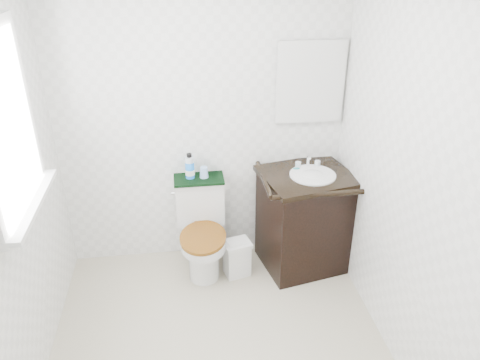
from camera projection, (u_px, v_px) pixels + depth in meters
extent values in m
plane|color=beige|center=(221.00, 357.00, 3.02)|extent=(2.40, 2.40, 0.00)
plane|color=white|center=(202.00, 118.00, 3.53)|extent=(2.40, 0.00, 2.40)
plane|color=white|center=(413.00, 181.00, 2.60)|extent=(0.00, 2.40, 2.40)
cube|color=white|center=(3.00, 125.00, 2.40)|extent=(0.02, 0.70, 0.90)
cube|color=silver|center=(310.00, 82.00, 3.49)|extent=(0.50, 0.02, 0.60)
cylinder|color=white|center=(204.00, 258.00, 3.65)|extent=(0.23, 0.23, 0.36)
cube|color=white|center=(202.00, 240.00, 3.87)|extent=(0.23, 0.28, 0.36)
cube|color=white|center=(200.00, 202.00, 3.73)|extent=(0.38, 0.18, 0.34)
cube|color=white|center=(199.00, 182.00, 3.64)|extent=(0.40, 0.20, 0.03)
cylinder|color=white|center=(203.00, 242.00, 3.53)|extent=(0.34, 0.34, 0.08)
cylinder|color=brown|center=(203.00, 237.00, 3.51)|extent=(0.40, 0.40, 0.03)
cube|color=black|center=(304.00, 222.00, 3.73)|extent=(0.72, 0.65, 0.78)
cube|color=black|center=(307.00, 176.00, 3.54)|extent=(0.77, 0.70, 0.04)
cylinder|color=white|center=(313.00, 175.00, 3.51)|extent=(0.35, 0.35, 0.01)
ellipsoid|color=white|center=(312.00, 182.00, 3.53)|extent=(0.30, 0.30, 0.15)
cylinder|color=silver|center=(308.00, 161.00, 3.61)|extent=(0.02, 0.02, 0.10)
cube|color=white|center=(237.00, 260.00, 3.71)|extent=(0.22, 0.19, 0.27)
cube|color=white|center=(237.00, 244.00, 3.64)|extent=(0.24, 0.21, 0.03)
cube|color=black|center=(199.00, 179.00, 3.63)|extent=(0.39, 0.22, 0.02)
cylinder|color=#1C78EE|center=(190.00, 170.00, 3.61)|extent=(0.07, 0.07, 0.13)
cylinder|color=silver|center=(189.00, 160.00, 3.56)|extent=(0.07, 0.07, 0.04)
cylinder|color=black|center=(189.00, 155.00, 3.55)|extent=(0.04, 0.04, 0.03)
cone|color=#94BBF2|center=(204.00, 172.00, 3.62)|extent=(0.07, 0.07, 0.09)
ellipsoid|color=#187074|center=(296.00, 169.00, 3.59)|extent=(0.07, 0.04, 0.02)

